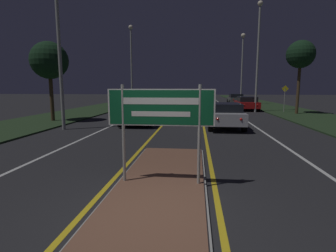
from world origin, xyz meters
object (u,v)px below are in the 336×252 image
(car_receding_2, at_px, (236,99))
(car_approaching_1, at_px, (137,101))
(streetlight_right_far, at_px, (242,58))
(highway_sign, at_px, (161,112))
(streetlight_left_far, at_px, (131,57))
(car_receding_0, at_px, (225,114))
(streetlight_right_near, at_px, (258,47))
(streetlight_left_near, at_px, (57,11))
(warning_sign, at_px, (285,96))
(car_approaching_0, at_px, (140,112))
(car_receding_1, at_px, (247,103))

(car_receding_2, xyz_separation_m, car_approaching_1, (-11.59, -8.91, 0.03))
(streetlight_right_far, bearing_deg, highway_sign, -102.53)
(streetlight_left_far, height_order, car_receding_0, streetlight_left_far)
(streetlight_right_near, bearing_deg, streetlight_left_near, -137.56)
(streetlight_left_far, height_order, car_approaching_1, streetlight_left_far)
(warning_sign, bearing_deg, car_approaching_0, -142.37)
(highway_sign, xyz_separation_m, car_receding_0, (2.37, 9.09, -0.95))
(streetlight_right_far, height_order, car_receding_2, streetlight_right_far)
(highway_sign, bearing_deg, car_approaching_0, 104.80)
(streetlight_right_near, bearing_deg, car_approaching_1, 166.96)
(streetlight_right_near, height_order, warning_sign, streetlight_right_near)
(streetlight_left_far, distance_m, car_receding_1, 13.15)
(streetlight_left_far, distance_m, streetlight_right_far, 14.41)
(car_receding_1, height_order, car_approaching_1, car_approaching_1)
(streetlight_left_far, height_order, car_receding_1, streetlight_left_far)
(streetlight_left_far, height_order, warning_sign, streetlight_left_far)
(streetlight_right_far, xyz_separation_m, car_approaching_0, (-9.20, -19.29, -5.25))
(streetlight_right_far, xyz_separation_m, car_approaching_1, (-12.08, -7.75, -5.24))
(highway_sign, distance_m, car_receding_0, 9.44)
(car_receding_1, distance_m, car_approaching_1, 11.29)
(streetlight_right_near, distance_m, streetlight_right_far, 10.46)
(streetlight_left_near, height_order, car_receding_2, streetlight_left_near)
(car_receding_1, xyz_separation_m, warning_sign, (2.92, -2.06, 0.78))
(streetlight_left_near, height_order, car_receding_0, streetlight_left_near)
(streetlight_left_far, relative_size, streetlight_right_far, 0.98)
(streetlight_right_near, bearing_deg, car_receding_2, 90.55)
(car_approaching_0, relative_size, warning_sign, 1.76)
(streetlight_left_far, distance_m, car_receding_2, 15.28)
(warning_sign, bearing_deg, streetlight_left_far, 164.51)
(streetlight_left_near, xyz_separation_m, streetlight_right_near, (12.46, 11.39, -0.26))
(car_receding_1, xyz_separation_m, car_approaching_1, (-11.26, 0.77, 0.06))
(streetlight_left_near, bearing_deg, car_approaching_1, 86.91)
(highway_sign, bearing_deg, streetlight_left_far, 105.46)
(highway_sign, relative_size, car_receding_2, 0.54)
(car_receding_0, bearing_deg, streetlight_left_far, 122.13)
(car_receding_1, bearing_deg, streetlight_right_far, 84.52)
(car_receding_2, bearing_deg, car_receding_0, -99.70)
(streetlight_right_far, distance_m, car_receding_2, 5.42)
(car_receding_0, bearing_deg, car_receding_1, 74.16)
(car_receding_1, bearing_deg, car_receding_0, -105.84)
(streetlight_right_far, bearing_deg, streetlight_left_near, -120.44)
(highway_sign, height_order, car_receding_2, highway_sign)
(car_approaching_1, height_order, warning_sign, warning_sign)
(car_approaching_0, bearing_deg, streetlight_left_far, 105.97)
(warning_sign, bearing_deg, car_approaching_1, 168.73)
(streetlight_left_far, bearing_deg, streetlight_right_near, -17.89)
(car_receding_1, bearing_deg, car_receding_2, 88.08)
(car_receding_1, bearing_deg, streetlight_left_far, 170.16)
(car_approaching_0, bearing_deg, streetlight_left_near, -144.93)
(streetlight_left_near, bearing_deg, car_receding_0, 10.04)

